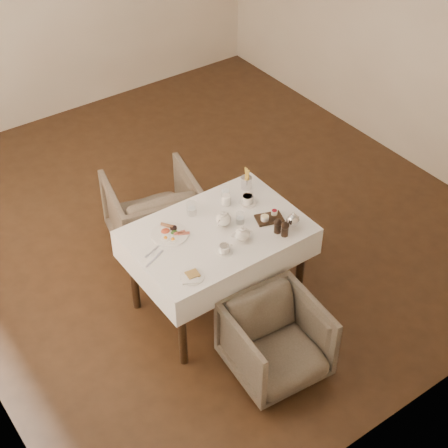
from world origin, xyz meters
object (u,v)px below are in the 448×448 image
breakfast_plate (170,234)px  teapot_centre (223,218)px  table (217,242)px  armchair_near (276,341)px  armchair_far (154,213)px

breakfast_plate → teapot_centre: teapot_centre is taller
table → teapot_centre: (0.07, 0.03, 0.18)m
armchair_near → teapot_centre: size_ratio=4.19×
breakfast_plate → armchair_near: bearing=-81.1°
table → breakfast_plate: breakfast_plate is taller
armchair_far → teapot_centre: bearing=108.8°
armchair_far → breakfast_plate: breakfast_plate is taller
armchair_near → armchair_far: armchair_far is taller
table → teapot_centre: 0.19m
armchair_near → armchair_far: size_ratio=0.88×
armchair_far → armchair_near: bearing=101.9°
breakfast_plate → teapot_centre: (0.38, -0.13, 0.05)m
breakfast_plate → armchair_far: bearing=62.5°
table → armchair_near: size_ratio=1.98×
armchair_far → breakfast_plate: bearing=82.0°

